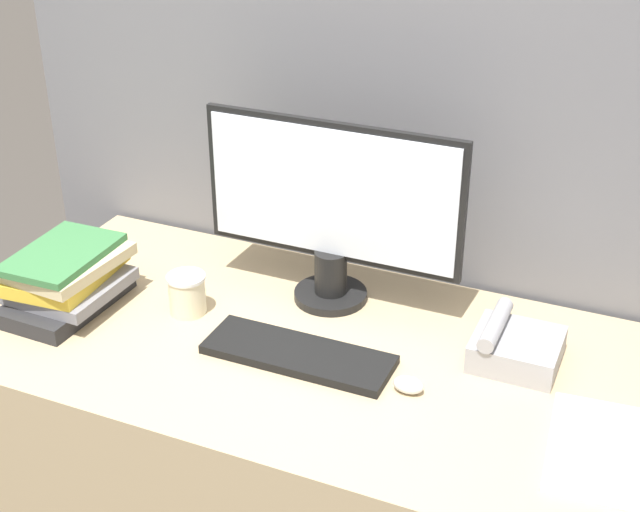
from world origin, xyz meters
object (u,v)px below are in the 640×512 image
monitor (332,212)px  desk_telephone (514,347)px  coffee_cup (187,294)px  book_stack (66,278)px  mouse (408,385)px  keyboard (298,354)px

monitor → desk_telephone: size_ratio=3.42×
coffee_cup → book_stack: (-0.27, -0.08, 0.02)m
mouse → book_stack: size_ratio=0.21×
monitor → desk_telephone: bearing=-10.8°
monitor → coffee_cup: size_ratio=6.41×
keyboard → coffee_cup: bearing=167.5°
keyboard → desk_telephone: bearing=22.2°
mouse → desk_telephone: desk_telephone is taller
coffee_cup → mouse: bearing=-8.9°
book_stack → desk_telephone: book_stack is taller
monitor → keyboard: (0.03, -0.26, -0.22)m
mouse → book_stack: bearing=179.7°
keyboard → mouse: size_ratio=6.50×
coffee_cup → desk_telephone: desk_telephone is taller
monitor → book_stack: bearing=-153.6°
keyboard → book_stack: 0.59m
mouse → coffee_cup: size_ratio=0.65×
book_stack → keyboard: bearing=1.4°
desk_telephone → monitor: bearing=169.2°
monitor → mouse: (0.29, -0.28, -0.21)m
keyboard → book_stack: (-0.59, -0.01, 0.06)m
keyboard → book_stack: bearing=-178.6°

